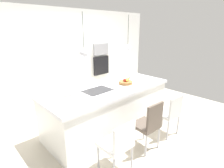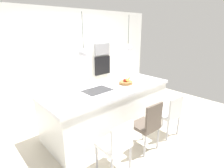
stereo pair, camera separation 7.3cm
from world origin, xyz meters
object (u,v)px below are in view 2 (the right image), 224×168
at_px(chair_middle, 148,124).
at_px(oven, 102,65).
at_px(chair_near, 116,143).
at_px(fruit_bowl, 126,82).
at_px(chair_far, 169,113).
at_px(microwave, 102,49).

bearing_deg(chair_middle, oven, 66.53).
height_order(oven, chair_middle, oven).
bearing_deg(chair_near, fruit_bowl, 38.26).
bearing_deg(chair_near, oven, 54.01).
relative_size(chair_near, chair_far, 0.99).
bearing_deg(chair_near, chair_far, -0.11).
bearing_deg(chair_near, chair_middle, -0.38).
distance_m(fruit_bowl, oven, 1.81).
height_order(oven, chair_far, oven).
height_order(fruit_bowl, chair_far, fruit_bowl).
xyz_separation_m(microwave, chair_far, (-0.44, -2.62, -1.01)).
bearing_deg(chair_middle, chair_near, 179.62).
height_order(chair_near, chair_middle, chair_middle).
height_order(chair_near, chair_far, chair_far).
bearing_deg(oven, microwave, 0.00).
xyz_separation_m(fruit_bowl, chair_near, (-1.20, -0.95, -0.49)).
relative_size(fruit_bowl, chair_far, 0.35).
relative_size(fruit_bowl, microwave, 0.56).
xyz_separation_m(fruit_bowl, chair_middle, (-0.44, -0.95, -0.46)).
relative_size(oven, chair_near, 0.66).
distance_m(fruit_bowl, microwave, 1.88).
xyz_separation_m(fruit_bowl, oven, (0.70, 1.67, 0.02)).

